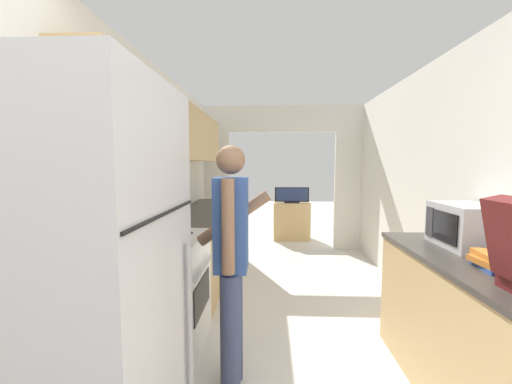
% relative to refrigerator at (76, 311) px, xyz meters
% --- Properties ---
extents(wall_left, '(0.38, 7.37, 2.50)m').
position_rel_refrigerator_xyz_m(wall_left, '(-0.34, 1.57, 0.57)').
color(wall_left, silver).
rests_on(wall_left, ground_plane).
extents(wall_right, '(0.06, 7.37, 2.50)m').
position_rel_refrigerator_xyz_m(wall_right, '(2.39, 1.19, 0.33)').
color(wall_right, silver).
rests_on(wall_right, ground_plane).
extents(wall_far_with_doorway, '(3.13, 0.06, 2.50)m').
position_rel_refrigerator_xyz_m(wall_far_with_doorway, '(0.99, 4.31, 0.54)').
color(wall_far_with_doorway, silver).
rests_on(wall_far_with_doorway, ground_plane).
extents(counter_left, '(0.62, 3.57, 0.92)m').
position_rel_refrigerator_xyz_m(counter_left, '(-0.08, 2.46, -0.45)').
color(counter_left, tan).
rests_on(counter_left, ground_plane).
extents(counter_right, '(0.62, 1.93, 0.92)m').
position_rel_refrigerator_xyz_m(counter_right, '(2.06, 0.54, -0.45)').
color(counter_right, tan).
rests_on(counter_right, ground_plane).
extents(refrigerator, '(0.79, 0.77, 1.83)m').
position_rel_refrigerator_xyz_m(refrigerator, '(0.00, 0.00, 0.00)').
color(refrigerator, '#B7B7BC').
rests_on(refrigerator, ground_plane).
extents(range_oven, '(0.66, 0.80, 1.06)m').
position_rel_refrigerator_xyz_m(range_oven, '(-0.07, 1.21, -0.45)').
color(range_oven, white).
rests_on(range_oven, ground_plane).
extents(person, '(0.52, 0.37, 1.63)m').
position_rel_refrigerator_xyz_m(person, '(0.53, 0.81, -0.04)').
color(person, '#384266').
rests_on(person, ground_plane).
extents(microwave, '(0.35, 0.48, 0.30)m').
position_rel_refrigerator_xyz_m(microwave, '(2.16, 1.04, 0.16)').
color(microwave, '#B7B7BC').
rests_on(microwave, counter_right).
extents(book_stack, '(0.26, 0.27, 0.09)m').
position_rel_refrigerator_xyz_m(book_stack, '(2.07, 0.57, 0.05)').
color(book_stack, '#2D4C99').
rests_on(book_stack, counter_right).
extents(tv_cabinet, '(0.71, 0.42, 0.74)m').
position_rel_refrigerator_xyz_m(tv_cabinet, '(1.21, 5.02, -0.55)').
color(tv_cabinet, tan).
rests_on(tv_cabinet, ground_plane).
extents(television, '(0.67, 0.16, 0.31)m').
position_rel_refrigerator_xyz_m(television, '(1.21, 4.98, -0.03)').
color(television, black).
rests_on(television, tv_cabinet).
extents(knife, '(0.13, 0.34, 0.02)m').
position_rel_refrigerator_xyz_m(knife, '(-0.10, 1.78, 0.01)').
color(knife, '#B7B7BC').
rests_on(knife, counter_left).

